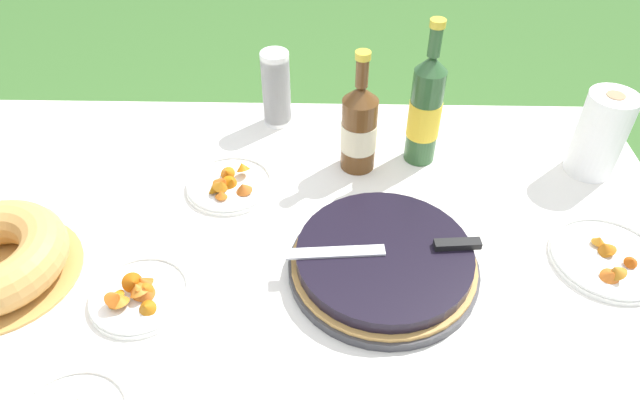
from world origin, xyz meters
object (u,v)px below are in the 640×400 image
snack_plate_far (230,184)px  berry_tart (384,261)px  snack_plate_near (138,294)px  paper_towel_roll (600,134)px  serving_knife (400,248)px  cup_stack (276,89)px  cider_bottle_green (425,110)px  snack_plate_left (609,258)px  cider_bottle_amber (359,128)px

snack_plate_far → berry_tart: bearing=-36.1°
snack_plate_near → paper_towel_roll: bearing=23.0°
serving_knife → cup_stack: 0.58m
cider_bottle_green → snack_plate_left: size_ratio=1.54×
berry_tart → paper_towel_roll: (0.51, 0.33, 0.07)m
cider_bottle_green → cider_bottle_amber: bearing=-167.8°
snack_plate_far → paper_towel_roll: 0.85m
cup_stack → cider_bottle_green: size_ratio=0.57×
cider_bottle_green → paper_towel_roll: cider_bottle_green is taller
cider_bottle_amber → snack_plate_far: size_ratio=1.48×
serving_knife → cider_bottle_green: size_ratio=1.06×
berry_tart → snack_plate_near: 0.47m
serving_knife → cider_bottle_green: cider_bottle_green is taller
berry_tart → cider_bottle_green: (0.11, 0.37, 0.11)m
berry_tart → snack_plate_left: size_ratio=1.62×
cup_stack → snack_plate_far: bearing=-108.4°
berry_tart → snack_plate_near: size_ratio=1.95×
snack_plate_near → snack_plate_far: snack_plate_near is taller
snack_plate_near → snack_plate_far: bearing=68.9°
cider_bottle_amber → berry_tart: bearing=-83.0°
snack_plate_left → snack_plate_far: bearing=165.1°
snack_plate_near → snack_plate_far: size_ratio=0.95×
cup_stack → snack_plate_left: bearing=-34.5°
cider_bottle_amber → paper_towel_roll: 0.55m
serving_knife → cider_bottle_amber: size_ratio=1.26×
cider_bottle_green → snack_plate_far: bearing=-164.5°
serving_knife → snack_plate_near: size_ratio=1.96×
cup_stack → serving_knife: bearing=-61.8°
serving_knife → cider_bottle_amber: bearing=-82.8°
berry_tart → cup_stack: cup_stack is taller
paper_towel_roll → snack_plate_far: bearing=-174.2°
berry_tart → paper_towel_roll: size_ratio=1.82×
snack_plate_far → paper_towel_roll: size_ratio=0.98×
cider_bottle_green → snack_plate_far: (-0.45, -0.12, -0.13)m
snack_plate_far → cider_bottle_green: bearing=15.5°
snack_plate_near → snack_plate_far: 0.35m
cup_stack → cider_bottle_amber: size_ratio=0.68×
berry_tart → cup_stack: size_ratio=1.85×
berry_tart → paper_towel_roll: bearing=33.1°
cider_bottle_green → snack_plate_far: cider_bottle_green is taller
serving_knife → cup_stack: cup_stack is taller
cup_stack → cider_bottle_amber: cider_bottle_amber is taller
cup_stack → cider_bottle_amber: (0.20, -0.18, 0.01)m
snack_plate_near → paper_towel_roll: (0.97, 0.41, 0.09)m
snack_plate_far → snack_plate_left: bearing=-14.9°
berry_tart → serving_knife: size_ratio=0.99×
berry_tart → cup_stack: bearing=115.5°
cider_bottle_green → cup_stack: bearing=157.6°
cup_stack → cider_bottle_amber: bearing=-41.3°
cider_bottle_amber → snack_plate_far: bearing=-162.9°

